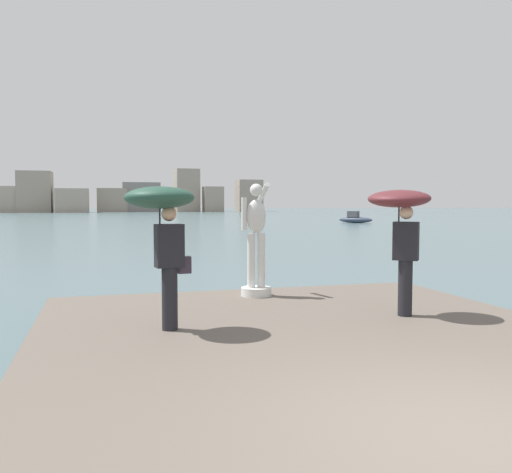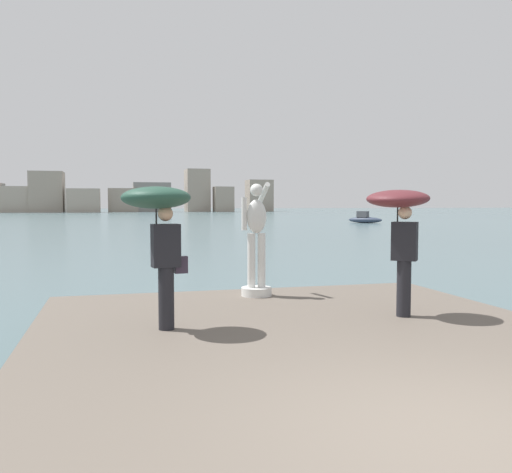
{
  "view_description": "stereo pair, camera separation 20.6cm",
  "coord_description": "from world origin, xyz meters",
  "views": [
    {
      "loc": [
        -2.76,
        -3.47,
        2.17
      ],
      "look_at": [
        0.0,
        6.29,
        1.55
      ],
      "focal_mm": 38.29,
      "sensor_mm": 36.0,
      "label": 1
    },
    {
      "loc": [
        -2.56,
        -3.53,
        2.17
      ],
      "look_at": [
        0.0,
        6.29,
        1.55
      ],
      "focal_mm": 38.29,
      "sensor_mm": 36.0,
      "label": 2
    }
  ],
  "objects": [
    {
      "name": "ground_plane",
      "position": [
        0.0,
        40.0,
        0.0
      ],
      "size": [
        400.0,
        400.0,
        0.0
      ],
      "primitive_type": "plane",
      "color": "#4C666B"
    },
    {
      "name": "pier",
      "position": [
        0.0,
        2.17,
        0.2
      ],
      "size": [
        7.51,
        10.34,
        0.4
      ],
      "primitive_type": "cube",
      "color": "#60564C",
      "rests_on": "ground"
    },
    {
      "name": "statue_white_figure",
      "position": [
        0.06,
        6.5,
        1.36
      ],
      "size": [
        0.58,
        0.85,
        2.17
      ],
      "color": "silver",
      "rests_on": "pier"
    },
    {
      "name": "onlooker_left",
      "position": [
        -1.95,
        4.13,
        1.99
      ],
      "size": [
        1.08,
        1.08,
        2.01
      ],
      "color": "black",
      "rests_on": "pier"
    },
    {
      "name": "onlooker_right",
      "position": [
        1.76,
        4.14,
        1.97
      ],
      "size": [
        1.37,
        1.38,
        2.01
      ],
      "color": "black",
      "rests_on": "pier"
    },
    {
      "name": "boat_mid",
      "position": [
        24.39,
        51.99,
        0.46
      ],
      "size": [
        3.41,
        3.59,
        1.32
      ],
      "color": "#2D384C",
      "rests_on": "ground"
    },
    {
      "name": "distant_skyline",
      "position": [
        -1.44,
        139.62,
        4.14
      ],
      "size": [
        76.86,
        11.89,
        11.18
      ],
      "color": "gray",
      "rests_on": "ground"
    }
  ]
}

